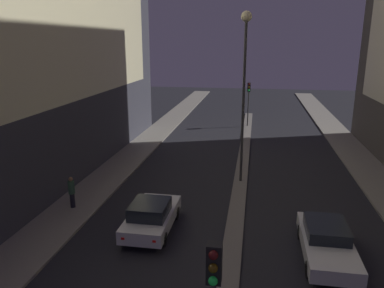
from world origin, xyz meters
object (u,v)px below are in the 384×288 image
object	(u,v)px
pedestrian_on_left_sidewalk	(72,191)
traffic_light_mid	(249,94)
car_left_lane	(151,216)
street_lamp	(245,64)
car_right_lane	(327,241)

from	to	relation	value
pedestrian_on_left_sidewalk	traffic_light_mid	bearing A→B (deg)	68.26
pedestrian_on_left_sidewalk	car_left_lane	bearing A→B (deg)	-18.33
traffic_light_mid	car_left_lane	bearing A→B (deg)	-99.41
street_lamp	pedestrian_on_left_sidewalk	xyz separation A→B (m)	(-8.43, -5.37, -6.21)
car_left_lane	car_right_lane	world-z (taller)	car_left_lane
car_right_lane	pedestrian_on_left_sidewalk	bearing A→B (deg)	168.51
car_left_lane	pedestrian_on_left_sidewalk	world-z (taller)	pedestrian_on_left_sidewalk
traffic_light_mid	pedestrian_on_left_sidewalk	world-z (taller)	traffic_light_mid
traffic_light_mid	street_lamp	distance (m)	16.24
car_left_lane	pedestrian_on_left_sidewalk	size ratio (longest dim) A/B	2.50
traffic_light_mid	street_lamp	bearing A→B (deg)	-90.00
traffic_light_mid	pedestrian_on_left_sidewalk	distance (m)	22.87
traffic_light_mid	car_right_lane	size ratio (longest dim) A/B	0.95
traffic_light_mid	pedestrian_on_left_sidewalk	size ratio (longest dim) A/B	2.64
traffic_light_mid	street_lamp	xyz separation A→B (m)	(0.00, -15.77, 3.89)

